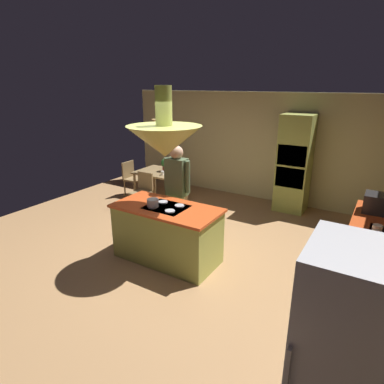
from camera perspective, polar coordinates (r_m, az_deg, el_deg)
ground at (r=5.57m, az=-3.09°, el=-10.76°), size 8.16×8.16×0.00m
wall_back at (r=8.06m, az=10.93°, el=7.94°), size 6.80×0.10×2.55m
kitchen_island at (r=5.21m, az=-4.43°, el=-7.27°), size 1.70×0.85×0.93m
counter_run_right at (r=5.10m, az=29.11°, el=-10.32°), size 0.73×2.25×0.91m
oven_tower at (r=7.40m, az=17.65°, el=4.77°), size 0.66×0.62×2.13m
refrigerator at (r=2.78m, az=25.88°, el=-25.55°), size 0.72×0.74×1.76m
dining_table at (r=7.67m, az=-5.60°, el=2.92°), size 1.09×0.87×0.76m
person_at_island at (r=5.68m, az=-2.67°, el=0.90°), size 0.53×0.23×1.73m
range_hood at (r=4.75m, az=-4.89°, el=9.27°), size 1.10×1.10×1.00m
pendant_light_over_table at (r=7.44m, az=-5.90°, el=11.87°), size 0.32×0.32×0.82m
chair_facing_island at (r=7.23m, az=-8.68°, el=0.51°), size 0.40×0.40×0.87m
chair_by_back_wall at (r=8.23m, az=-2.82°, el=2.96°), size 0.40×0.40×0.87m
chair_at_corner at (r=8.29m, az=-10.68°, el=2.77°), size 0.40×0.40×0.87m
potted_plant_on_table at (r=7.62m, az=-4.75°, el=4.94°), size 0.20×0.20×0.30m
cup_on_table at (r=7.34m, az=-5.27°, el=3.38°), size 0.07×0.07×0.09m
canister_flour at (r=4.37m, az=29.71°, el=-7.25°), size 0.12×0.12×0.19m
canister_sugar at (r=4.54m, az=29.85°, el=-6.28°), size 0.11×0.11×0.20m
microwave_on_counter at (r=5.50m, az=30.48°, el=-1.85°), size 0.46×0.36×0.28m
cooking_pot_on_cooktop at (r=5.00m, az=-6.95°, el=-1.89°), size 0.18×0.18×0.12m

